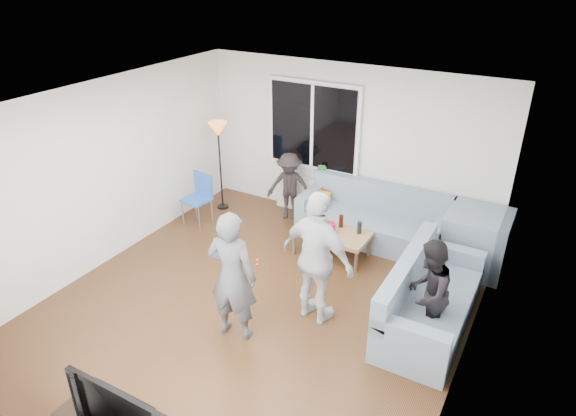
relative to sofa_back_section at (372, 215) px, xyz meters
The scene contains 29 objects.
floor 2.41m from the sofa_back_section, 106.21° to the right, with size 5.00×5.50×0.04m, color #56351C.
ceiling 3.23m from the sofa_back_section, 106.21° to the right, with size 5.00×5.50×0.04m, color white.
wall_back 1.20m from the sofa_back_section, 142.86° to the left, with size 5.00×0.04×2.60m, color silver.
wall_front 5.16m from the sofa_back_section, 97.46° to the right, with size 5.00×0.04×2.60m, color silver.
wall_left 4.00m from the sofa_back_section, 144.48° to the right, with size 0.04×5.50×2.60m, color silver.
wall_right 3.06m from the sofa_back_section, 50.67° to the right, with size 0.04×5.50×2.60m, color silver.
window_frame 1.74m from the sofa_back_section, 161.57° to the left, with size 1.62×0.06×1.47m, color white.
window_glass 1.73m from the sofa_back_section, 163.22° to the left, with size 1.50×0.02×1.35m, color black.
window_mullion 1.73m from the sofa_back_section, 163.64° to the left, with size 0.05×0.03×1.35m, color white.
radiator 1.32m from the sofa_back_section, 163.22° to the left, with size 1.30×0.12×0.62m, color silver.
potted_plant 1.17m from the sofa_back_section, 161.61° to the left, with size 0.19×0.15×0.35m, color #2B6D30.
vase 1.64m from the sofa_back_section, 167.46° to the left, with size 0.16×0.16×0.16m, color silver.
sofa_back_section is the anchor object (origin of this frame).
sofa_right_section 2.09m from the sofa_back_section, 49.31° to the right, with size 0.85×2.00×0.85m, color slate, non-canonical shape.
sofa_corner 1.55m from the sofa_back_section, ahead, with size 0.85×0.85×0.85m, color slate.
cushion_yellow 0.95m from the sofa_back_section, behind, with size 0.38×0.32×0.14m, color gold.
cushion_red 1.02m from the sofa_back_section, behind, with size 0.36×0.30×0.13m, color maroon.
coffee_table 0.84m from the sofa_back_section, 115.77° to the right, with size 1.10×0.60×0.40m, color tan.
pitcher 0.88m from the sofa_back_section, 114.01° to the right, with size 0.17×0.17×0.17m, color maroon.
side_chair 2.86m from the sofa_back_section, 161.25° to the right, with size 0.40×0.40×0.86m, color #2859B0, non-canonical shape.
floor_lamp 2.74m from the sofa_back_section, behind, with size 0.32×0.32×1.56m, color orange, non-canonical shape.
player_left 2.96m from the sofa_back_section, 101.89° to the right, with size 0.59×0.39×1.61m, color #494A4E.
player_right 2.18m from the sofa_back_section, 87.30° to the right, with size 1.00×0.41×1.70m, color silver.
spectator_right 2.33m from the sofa_back_section, 54.16° to the right, with size 0.63×0.49×1.30m, color black.
spectator_back 1.50m from the sofa_back_section, behind, with size 0.75×0.43×1.16m, color black.
television 4.79m from the sofa_back_section, 93.59° to the right, with size 1.05×0.14×0.60m, color black.
bottle_c 0.61m from the sofa_back_section, 118.91° to the right, with size 0.07×0.07×0.19m, color black.
bottle_e 0.58m from the sofa_back_section, 88.32° to the right, with size 0.07×0.07×0.19m, color black.
bottle_b 0.98m from the sofa_back_section, 116.54° to the right, with size 0.08×0.08×0.26m, color #3D911A.
Camera 1 is at (2.92, -4.42, 4.05)m, focal length 31.55 mm.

